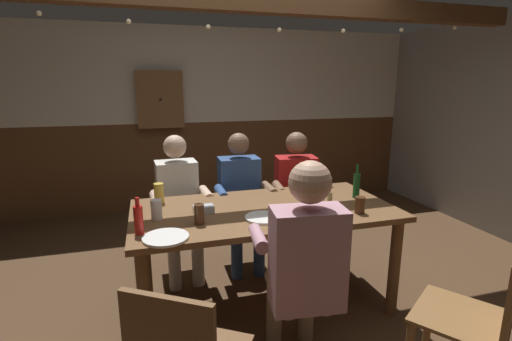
{
  "coord_description": "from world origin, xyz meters",
  "views": [
    {
      "loc": [
        -0.77,
        -2.35,
        1.65
      ],
      "look_at": [
        0.0,
        0.3,
        1.0
      ],
      "focal_mm": 26.05,
      "sensor_mm": 36.0,
      "label": 1
    }
  ],
  "objects_px": {
    "pint_glass_0": "(199,214)",
    "pint_glass_4": "(301,187)",
    "plate_0": "(166,238)",
    "pint_glass_2": "(360,205)",
    "dining_table": "(264,221)",
    "condiment_caddy": "(204,209)",
    "pint_glass_1": "(159,193)",
    "pint_glass_3": "(156,210)",
    "person_2": "(297,190)",
    "plate_1": "(263,218)",
    "person_0": "(179,200)",
    "wall_dart_cabinet": "(160,100)",
    "bottle_1": "(138,219)",
    "chair_empty_near_right": "(479,319)",
    "bottle_0": "(356,185)",
    "table_candle": "(330,198)",
    "person_1": "(241,194)",
    "person_3": "(304,259)"
  },
  "relations": [
    {
      "from": "bottle_0",
      "to": "person_2",
      "type": "bearing_deg",
      "value": 108.18
    },
    {
      "from": "condiment_caddy",
      "to": "pint_glass_0",
      "type": "height_order",
      "value": "pint_glass_0"
    },
    {
      "from": "pint_glass_1",
      "to": "pint_glass_4",
      "type": "bearing_deg",
      "value": -6.87
    },
    {
      "from": "plate_1",
      "to": "pint_glass_1",
      "type": "distance_m",
      "value": 0.85
    },
    {
      "from": "person_2",
      "to": "chair_empty_near_right",
      "type": "relative_size",
      "value": 1.37
    },
    {
      "from": "person_0",
      "to": "chair_empty_near_right",
      "type": "height_order",
      "value": "person_0"
    },
    {
      "from": "pint_glass_0",
      "to": "pint_glass_4",
      "type": "bearing_deg",
      "value": 23.88
    },
    {
      "from": "pint_glass_3",
      "to": "bottle_1",
      "type": "bearing_deg",
      "value": -115.82
    },
    {
      "from": "plate_0",
      "to": "bottle_0",
      "type": "height_order",
      "value": "bottle_0"
    },
    {
      "from": "pint_glass_0",
      "to": "person_0",
      "type": "bearing_deg",
      "value": 94.13
    },
    {
      "from": "pint_glass_2",
      "to": "pint_glass_3",
      "type": "bearing_deg",
      "value": 168.91
    },
    {
      "from": "pint_glass_1",
      "to": "bottle_1",
      "type": "bearing_deg",
      "value": -103.26
    },
    {
      "from": "plate_0",
      "to": "pint_glass_2",
      "type": "xyz_separation_m",
      "value": [
        1.32,
        0.07,
        0.05
      ]
    },
    {
      "from": "person_0",
      "to": "pint_glass_1",
      "type": "xyz_separation_m",
      "value": [
        -0.17,
        -0.36,
        0.18
      ]
    },
    {
      "from": "chair_empty_near_right",
      "to": "plate_1",
      "type": "bearing_deg",
      "value": 98.19
    },
    {
      "from": "condiment_caddy",
      "to": "pint_glass_2",
      "type": "distance_m",
      "value": 1.09
    },
    {
      "from": "person_3",
      "to": "pint_glass_4",
      "type": "height_order",
      "value": "person_3"
    },
    {
      "from": "plate_1",
      "to": "table_candle",
      "type": "bearing_deg",
      "value": 17.19
    },
    {
      "from": "pint_glass_3",
      "to": "wall_dart_cabinet",
      "type": "bearing_deg",
      "value": 86.43
    },
    {
      "from": "condiment_caddy",
      "to": "plate_0",
      "type": "distance_m",
      "value": 0.48
    },
    {
      "from": "person_0",
      "to": "pint_glass_1",
      "type": "bearing_deg",
      "value": 61.82
    },
    {
      "from": "dining_table",
      "to": "condiment_caddy",
      "type": "height_order",
      "value": "condiment_caddy"
    },
    {
      "from": "condiment_caddy",
      "to": "bottle_1",
      "type": "height_order",
      "value": "bottle_1"
    },
    {
      "from": "dining_table",
      "to": "person_0",
      "type": "distance_m",
      "value": 0.89
    },
    {
      "from": "plate_0",
      "to": "pint_glass_1",
      "type": "height_order",
      "value": "pint_glass_1"
    },
    {
      "from": "pint_glass_2",
      "to": "dining_table",
      "type": "bearing_deg",
      "value": 154.03
    },
    {
      "from": "pint_glass_1",
      "to": "pint_glass_2",
      "type": "relative_size",
      "value": 1.29
    },
    {
      "from": "plate_1",
      "to": "pint_glass_1",
      "type": "height_order",
      "value": "pint_glass_1"
    },
    {
      "from": "bottle_0",
      "to": "wall_dart_cabinet",
      "type": "bearing_deg",
      "value": 120.18
    },
    {
      "from": "dining_table",
      "to": "pint_glass_4",
      "type": "relative_size",
      "value": 12.5
    },
    {
      "from": "person_2",
      "to": "pint_glass_3",
      "type": "distance_m",
      "value": 1.51
    },
    {
      "from": "person_3",
      "to": "bottle_1",
      "type": "bearing_deg",
      "value": 159.12
    },
    {
      "from": "wall_dart_cabinet",
      "to": "plate_0",
      "type": "bearing_deg",
      "value": -92.32
    },
    {
      "from": "bottle_1",
      "to": "pint_glass_3",
      "type": "height_order",
      "value": "bottle_1"
    },
    {
      "from": "pint_glass_1",
      "to": "pint_glass_3",
      "type": "bearing_deg",
      "value": -94.63
    },
    {
      "from": "dining_table",
      "to": "person_0",
      "type": "relative_size",
      "value": 1.53
    },
    {
      "from": "person_0",
      "to": "plate_1",
      "type": "relative_size",
      "value": 4.95
    },
    {
      "from": "person_0",
      "to": "person_3",
      "type": "height_order",
      "value": "person_3"
    },
    {
      "from": "person_1",
      "to": "condiment_caddy",
      "type": "relative_size",
      "value": 8.72
    },
    {
      "from": "person_3",
      "to": "plate_1",
      "type": "relative_size",
      "value": 5.15
    },
    {
      "from": "plate_0",
      "to": "bottle_0",
      "type": "relative_size",
      "value": 1.0
    },
    {
      "from": "chair_empty_near_right",
      "to": "bottle_1",
      "type": "bearing_deg",
      "value": 116.84
    },
    {
      "from": "table_candle",
      "to": "condiment_caddy",
      "type": "distance_m",
      "value": 0.95
    },
    {
      "from": "dining_table",
      "to": "bottle_0",
      "type": "bearing_deg",
      "value": 2.52
    },
    {
      "from": "table_candle",
      "to": "wall_dart_cabinet",
      "type": "xyz_separation_m",
      "value": [
        -1.11,
        2.43,
        0.64
      ]
    },
    {
      "from": "person_2",
      "to": "plate_1",
      "type": "height_order",
      "value": "person_2"
    },
    {
      "from": "person_1",
      "to": "plate_0",
      "type": "height_order",
      "value": "person_1"
    },
    {
      "from": "dining_table",
      "to": "pint_glass_4",
      "type": "distance_m",
      "value": 0.46
    },
    {
      "from": "plate_1",
      "to": "pint_glass_3",
      "type": "distance_m",
      "value": 0.71
    },
    {
      "from": "dining_table",
      "to": "table_candle",
      "type": "xyz_separation_m",
      "value": [
        0.51,
        -0.03,
        0.14
      ]
    }
  ]
}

